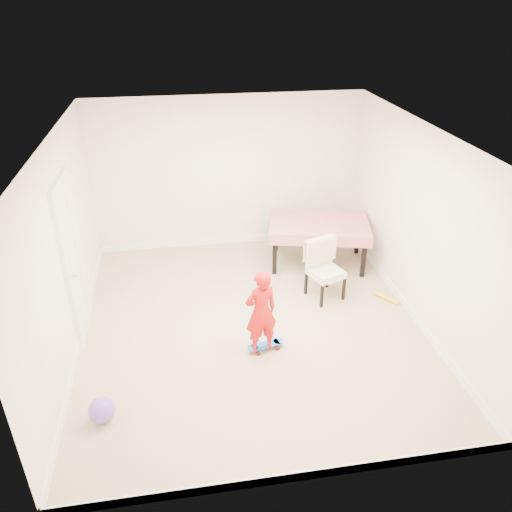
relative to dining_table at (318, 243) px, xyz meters
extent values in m
plane|color=tan|center=(-1.35, -1.54, -0.37)|extent=(5.00, 5.00, 0.00)
cube|color=silver|center=(-1.35, -1.54, 2.21)|extent=(4.50, 5.00, 0.04)
cube|color=white|center=(-1.35, 0.94, 0.93)|extent=(4.50, 0.04, 2.60)
cube|color=white|center=(-1.35, -4.02, 0.93)|extent=(4.50, 0.04, 2.60)
cube|color=white|center=(-3.58, -1.54, 0.93)|extent=(0.04, 5.00, 2.60)
cube|color=white|center=(0.88, -1.54, 0.93)|extent=(0.04, 5.00, 2.60)
cube|color=white|center=(-3.58, -1.24, 0.65)|extent=(0.11, 0.94, 2.11)
cube|color=white|center=(-1.35, 0.95, -0.31)|extent=(4.50, 0.02, 0.12)
cube|color=white|center=(-1.35, -4.03, -0.31)|extent=(4.50, 0.02, 0.12)
cube|color=white|center=(-3.59, -1.54, -0.31)|extent=(0.02, 5.00, 0.12)
cube|color=white|center=(0.89, -1.54, -0.31)|extent=(0.02, 5.00, 0.12)
imported|color=red|center=(-1.32, -2.12, 0.20)|extent=(0.47, 0.37, 1.14)
sphere|color=#7653C8|center=(-3.18, -2.96, -0.23)|extent=(0.28, 0.28, 0.28)
cylinder|color=yellow|center=(0.71, -1.26, -0.34)|extent=(0.28, 0.36, 0.06)
camera|label=1|loc=(-2.19, -7.02, 3.72)|focal=35.00mm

